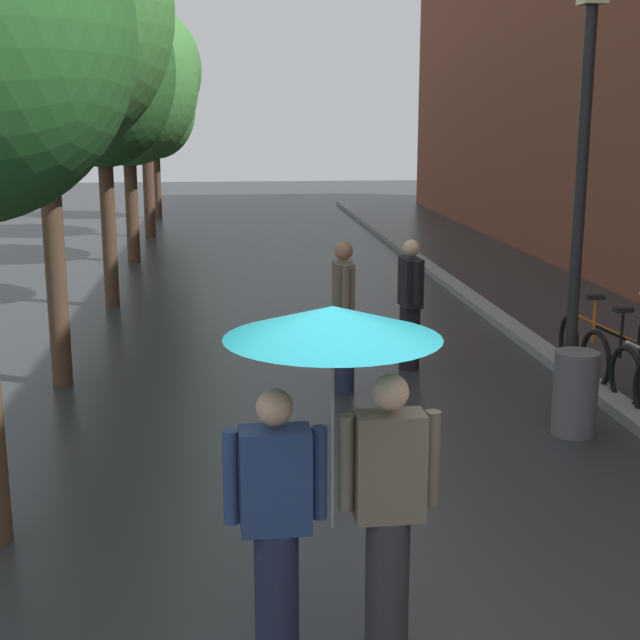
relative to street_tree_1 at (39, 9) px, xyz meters
The scene contains 13 objects.
kerb_strip 8.42m from the street_tree_1, 32.79° to the left, with size 0.30×36.00×0.12m, color slate.
street_tree_1 is the anchor object (origin of this frame).
street_tree_2 4.54m from the street_tree_1, 89.24° to the left, with size 2.36×2.36×5.37m.
street_tree_3 9.33m from the street_tree_1, 90.17° to the left, with size 3.01×3.01×5.51m.
street_tree_4 13.48m from the street_tree_1, 89.94° to the left, with size 2.91×2.91×5.87m.
street_tree_5 18.04m from the street_tree_1, 90.23° to the left, with size 2.46×2.46×4.83m.
parked_bicycle_3 7.80m from the street_tree_1, ahead, with size 1.13×0.78×0.96m.
parked_bicycle_4 7.75m from the street_tree_1, ahead, with size 1.14×0.79×0.96m.
couple_under_umbrella 6.91m from the street_tree_1, 66.34° to the right, with size 1.24×1.22×2.11m.
street_lamp_post 6.02m from the street_tree_1, 17.10° to the right, with size 0.24×0.24×4.49m.
litter_bin 6.99m from the street_tree_1, 22.92° to the right, with size 0.44×0.44×0.85m, color #4C4C51.
pedestrian_walking_midground 4.73m from the street_tree_1, 11.25° to the right, with size 0.26×0.59×1.75m.
pedestrian_walking_far 5.44m from the street_tree_1, ahead, with size 0.26×0.59×1.64m.
Camera 1 is at (-0.99, -4.52, 3.12)m, focal length 50.72 mm.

